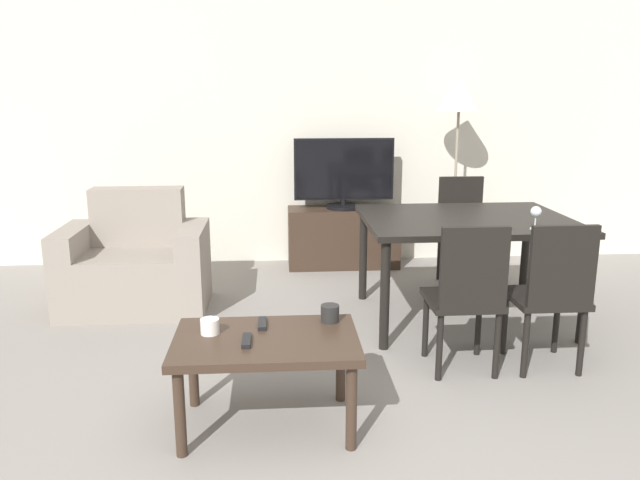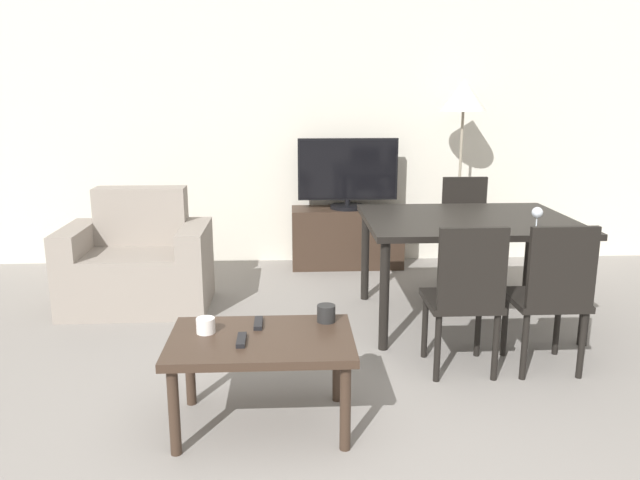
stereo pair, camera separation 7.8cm
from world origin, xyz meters
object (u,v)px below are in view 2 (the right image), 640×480
Objects in this scene: floor_lamp at (464,103)px; dining_table at (467,228)px; tv_stand at (347,237)px; cup_colored_far at (327,313)px; armchair at (138,265)px; tv at (348,174)px; dining_chair_near at (465,293)px; remote_primary at (241,340)px; cup_white_near at (206,325)px; dining_chair_far at (466,226)px; remote_secondary at (258,323)px; coffee_table at (261,349)px; dining_chair_near_right at (552,292)px; wine_glass_left at (537,214)px.

dining_table is at bearing -102.52° from floor_lamp.
tv_stand is 2.61m from cup_colored_far.
armchair is at bearing -148.77° from tv_stand.
dining_chair_near is (0.44, -2.26, -0.37)m from tv.
floor_lamp is 3.31m from remote_primary.
tv_stand is at bearing 82.41° from cup_colored_far.
cup_white_near is 0.97× the size of cup_colored_far.
dining_table is 15.12× the size of cup_colored_far.
dining_chair_far is at bearing 74.02° from dining_chair_near.
remote_secondary is 1.68× the size of cup_white_near.
tv_stand is at bearing 170.36° from floor_lamp.
coffee_table is at bearing -103.50° from tv_stand.
coffee_table is at bearing -122.03° from floor_lamp.
dining_chair_near_right is at bearing 12.16° from remote_secondary.
tv_stand is 2.92m from remote_primary.
dining_chair_near is at bearing -105.98° from dining_table.
dining_table is at bearing 38.52° from cup_white_near.
dining_table is 0.90m from dining_chair_near.
remote_secondary is 0.34m from cup_colored_far.
dining_chair_near is at bearing 17.59° from cup_white_near.
floor_lamp reaches higher than tv.
cup_white_near is 0.61× the size of wine_glass_left.
floor_lamp is (0.96, -0.16, 0.62)m from tv.
armchair reaches higher than cup_white_near.
cup_white_near is (-1.37, -0.43, 0.01)m from dining_chair_near.
tv is 1.58m from dining_table.
cup_colored_far reaches higher than cup_white_near.
cup_colored_far is at bearing -166.09° from dining_chair_near_right.
tv reaches higher than dining_chair_far.
cup_white_near is (0.72, -1.70, 0.18)m from armchair.
dining_chair_near is 2.37m from floor_lamp.
tv_stand is 1.14× the size of dining_chair_far.
remote_primary is (-1.71, -2.65, -1.00)m from floor_lamp.
dining_table is 2.02m from remote_primary.
remote_primary and remote_secondary have the same top height.
wine_glass_left is (1.68, 0.79, 0.37)m from remote_secondary.
cup_colored_far is (0.58, 0.12, 0.01)m from cup_white_near.
tv is 2.72m from remote_secondary.
coffee_table is (0.98, -1.77, 0.08)m from armchair.
remote_primary is 1.00× the size of remote_secondary.
armchair is 1.85m from cup_white_near.
tv_stand is at bearing 148.80° from dining_chair_far.
remote_primary is at bearing -63.85° from armchair.
cup_colored_far is 0.63× the size of wine_glass_left.
remote_secondary is 1.03× the size of wine_glass_left.
coffee_table is 9.68× the size of cup_white_near.
dining_chair_near is (-0.24, -0.85, -0.18)m from dining_table.
floor_lamp reaches higher than dining_table.
coffee_table is at bearing -82.79° from remote_secondary.
coffee_table is 5.75× the size of remote_secondary.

